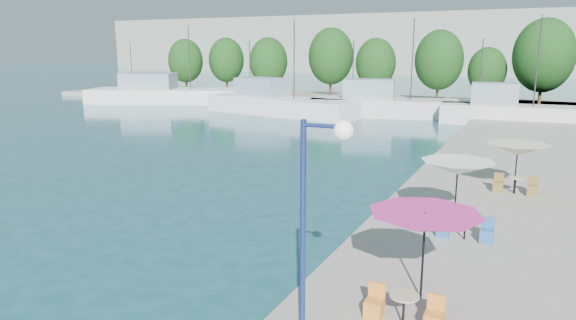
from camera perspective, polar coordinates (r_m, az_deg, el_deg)
The scene contains 21 objects.
quay_far at distance 65.77m, azimuth 8.79°, elevation 6.39°, with size 90.00×16.00×0.60m, color gray.
hill_west at distance 160.91m, azimuth 11.38°, elevation 12.45°, with size 180.00×40.00×16.00m, color gray.
trawler_01 at distance 68.61m, azimuth -12.98°, elevation 7.10°, with size 22.30×13.43×10.20m.
trawler_02 at distance 55.09m, azimuth -1.16°, elevation 6.21°, with size 17.81×7.74×10.20m.
trawler_03 at distance 54.35m, azimuth 11.15°, elevation 5.90°, with size 17.50×8.00×10.20m.
trawler_04 at distance 51.81m, azimuth 23.65°, elevation 4.80°, with size 13.68×4.73×10.20m.
tree_01 at distance 80.42m, azimuth -11.31°, elevation 10.75°, with size 5.24×5.24×7.75m.
tree_02 at distance 79.97m, azimuth -6.87°, elevation 10.97°, with size 5.36×5.36×7.93m.
tree_03 at distance 72.39m, azimuth -2.19°, elevation 10.88°, with size 5.30×5.30×7.85m.
tree_04 at distance 71.53m, azimuth 4.79°, elevation 11.41°, with size 6.15×6.15×9.11m.
tree_05 at distance 68.44m, azimuth 9.71°, elevation 10.54°, with size 5.18×5.18×7.66m.
tree_06 at distance 65.54m, azimuth 16.44°, elevation 10.60°, with size 5.78×5.78×8.55m.
tree_07 at distance 65.35m, azimuth 21.24°, elevation 9.23°, with size 4.39×4.39×6.50m.
tree_08 at distance 63.94m, azimuth 26.56°, elevation 10.36°, with size 6.51×6.51×9.63m.
umbrella_pink at distance 13.36m, azimuth 14.98°, elevation -6.70°, with size 2.89×2.89×2.31m.
umbrella_white at distance 19.22m, azimuth 18.35°, elevation -0.82°, with size 2.62×2.62×2.41m.
umbrella_cream at distance 24.72m, azimuth 24.17°, elevation 1.09°, with size 2.77×2.77×2.22m.
cafe_table_01 at distance 12.72m, azimuth 12.69°, elevation -16.30°, with size 1.82×0.70×0.76m.
cafe_table_02 at distance 18.42m, azimuth 19.04°, elevation -7.50°, with size 1.82×0.70×0.76m.
cafe_table_03 at distance 24.86m, azimuth 23.91°, elevation -2.81°, with size 1.82×0.70×0.76m.
street_lamp at distance 9.92m, azimuth 3.38°, elevation -4.29°, with size 1.04×0.36×5.03m.
Camera 1 is at (11.39, 4.51, 6.91)m, focal length 32.00 mm.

